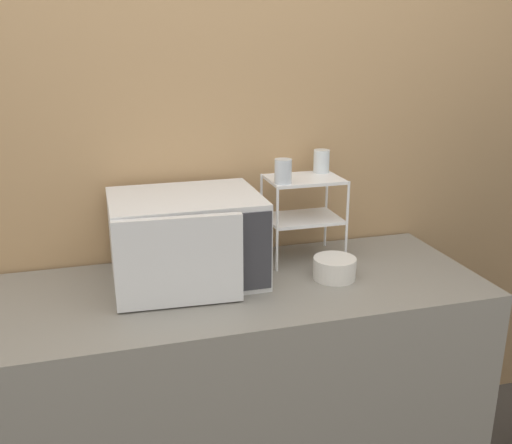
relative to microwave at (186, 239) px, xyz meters
name	(u,v)px	position (x,y,z in m)	size (l,w,h in m)	color
wall_back	(190,152)	(0.07, 0.28, 0.25)	(8.00, 0.06, 2.60)	tan
counter	(216,400)	(0.07, -0.10, -0.60)	(1.90, 0.67, 0.90)	gray
microwave	(186,239)	(0.00, 0.00, 0.00)	(0.51, 0.45, 0.31)	silver
dish_rack	(304,201)	(0.47, 0.09, 0.08)	(0.28, 0.21, 0.32)	white
glass_front_left	(283,171)	(0.36, 0.03, 0.21)	(0.06, 0.06, 0.09)	silver
glass_back_right	(321,161)	(0.56, 0.16, 0.21)	(0.06, 0.06, 0.09)	silver
bowl	(334,268)	(0.51, -0.13, -0.12)	(0.15, 0.15, 0.08)	silver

